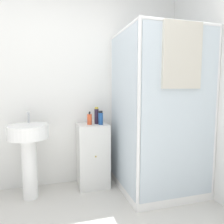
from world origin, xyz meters
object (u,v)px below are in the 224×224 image
at_px(soap_dispenser, 90,119).
at_px(shampoo_bottle_tall_black, 97,116).
at_px(sink, 29,146).
at_px(shampoo_bottle_blue, 101,118).

height_order(soap_dispenser, shampoo_bottle_tall_black, shampoo_bottle_tall_black).
distance_m(sink, soap_dispenser, 0.76).
bearing_deg(sink, soap_dispenser, 7.90).
distance_m(soap_dispenser, shampoo_bottle_tall_black, 0.10).
xyz_separation_m(sink, soap_dispenser, (0.71, 0.10, 0.26)).
relative_size(soap_dispenser, shampoo_bottle_blue, 0.94).
xyz_separation_m(shampoo_bottle_tall_black, shampoo_bottle_blue, (0.04, -0.07, -0.02)).
bearing_deg(shampoo_bottle_tall_black, shampoo_bottle_blue, -63.41).
relative_size(sink, shampoo_bottle_blue, 5.72).
distance_m(shampoo_bottle_tall_black, shampoo_bottle_blue, 0.08).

